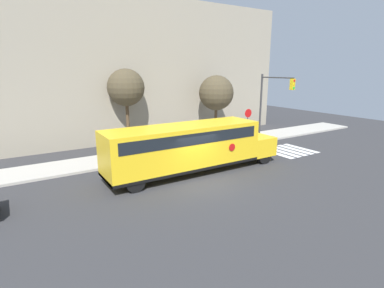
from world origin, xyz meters
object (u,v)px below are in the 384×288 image
school_bus (189,145)px  tree_far_sidewalk (126,88)px  traffic_light (270,99)px  stop_sign (248,121)px  tree_near_sidewalk (216,93)px

school_bus → tree_far_sidewalk: 8.82m
tree_far_sidewalk → traffic_light: bearing=-30.9°
traffic_light → stop_sign: bearing=134.6°
stop_sign → tree_far_sidewalk: size_ratio=0.47×
school_bus → stop_sign: 8.68m
traffic_light → tree_near_sidewalk: (-1.89, 4.67, 0.24)m
tree_near_sidewalk → tree_far_sidewalk: size_ratio=0.91×
school_bus → traffic_light: traffic_light is taller
stop_sign → school_bus: bearing=-155.1°
traffic_light → tree_near_sidewalk: traffic_light is taller
stop_sign → tree_near_sidewalk: tree_near_sidewalk is taller
school_bus → traffic_light: (9.06, 2.44, 2.07)m
traffic_light → tree_far_sidewalk: 11.43m
tree_near_sidewalk → tree_far_sidewalk: bearing=171.6°
stop_sign → tree_near_sidewalk: (-0.70, 3.46, 2.08)m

